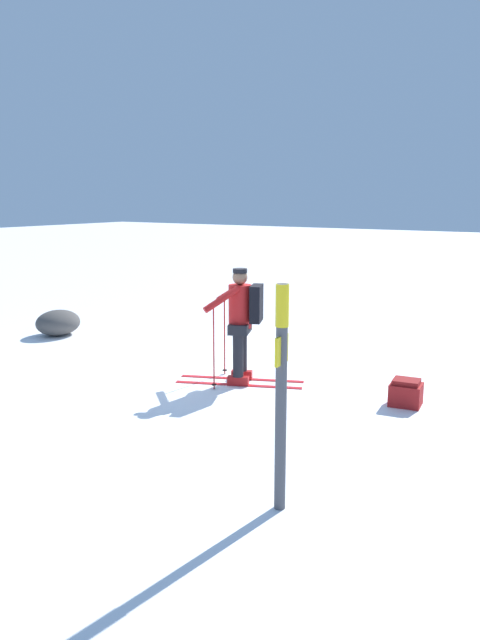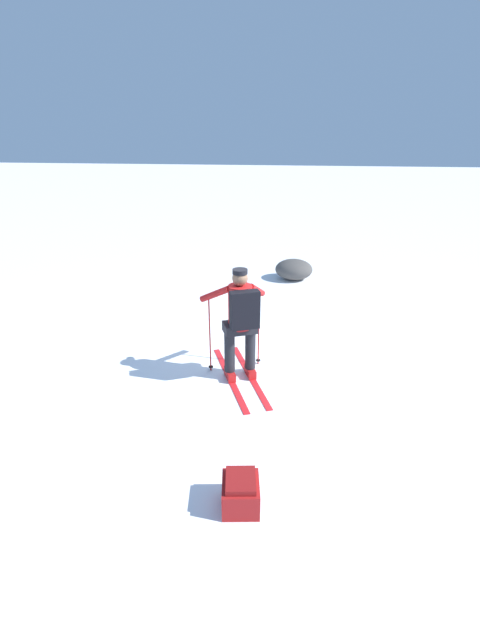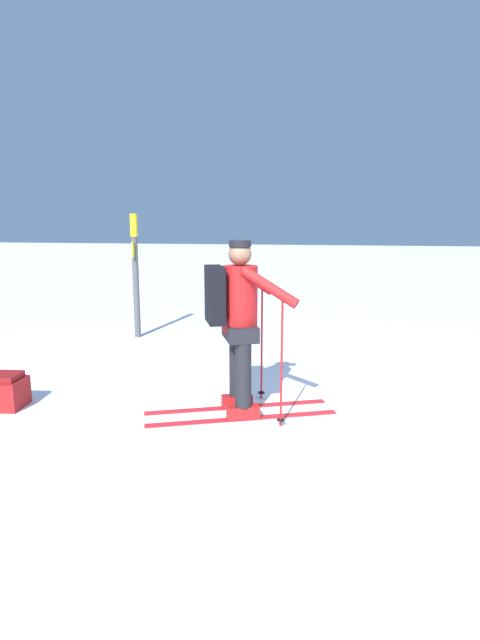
# 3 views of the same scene
# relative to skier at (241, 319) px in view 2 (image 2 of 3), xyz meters

# --- Properties ---
(ground_plane) EXTENTS (80.00, 80.00, 0.00)m
(ground_plane) POSITION_rel_skier_xyz_m (0.45, 0.61, -0.94)
(ground_plane) COLOR white
(skier) EXTENTS (1.15, 1.83, 1.65)m
(skier) POSITION_rel_skier_xyz_m (0.00, 0.00, 0.00)
(skier) COLOR red
(skier) RESTS_ON ground_plane
(dropped_backpack) EXTENTS (0.40, 0.44, 0.34)m
(dropped_backpack) POSITION_rel_skier_xyz_m (0.30, -2.30, -0.78)
(dropped_backpack) COLOR maroon
(dropped_backpack) RESTS_ON ground_plane
(rock_boulder) EXTENTS (0.89, 0.76, 0.49)m
(rock_boulder) POSITION_rel_skier_xyz_m (0.69, 4.64, -0.70)
(rock_boulder) COLOR #474442
(rock_boulder) RESTS_ON ground_plane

